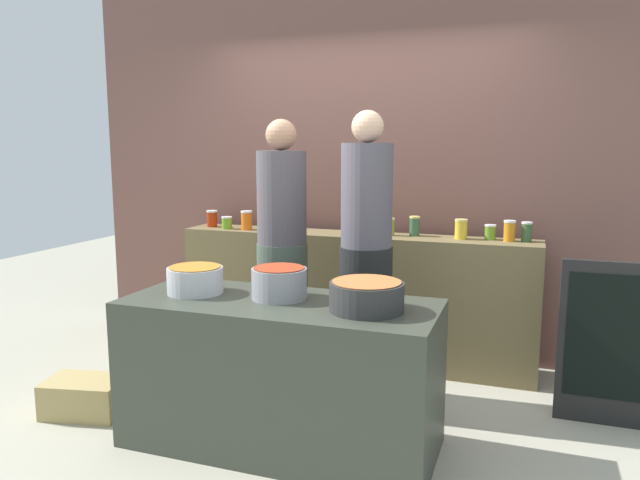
# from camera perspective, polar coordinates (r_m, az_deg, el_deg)

# --- Properties ---
(ground) EXTENTS (12.00, 12.00, 0.00)m
(ground) POSITION_cam_1_polar(r_m,az_deg,el_deg) (3.78, -1.85, -16.72)
(ground) COLOR #A29E8A
(storefront_wall) EXTENTS (4.80, 0.12, 3.00)m
(storefront_wall) POSITION_cam_1_polar(r_m,az_deg,el_deg) (4.79, 4.45, 7.27)
(storefront_wall) COLOR brown
(storefront_wall) RESTS_ON ground
(display_shelf) EXTENTS (2.70, 0.36, 0.98)m
(display_shelf) POSITION_cam_1_polar(r_m,az_deg,el_deg) (4.60, 3.15, -5.51)
(display_shelf) COLOR brown
(display_shelf) RESTS_ON ground
(prep_table) EXTENTS (1.70, 0.70, 0.81)m
(prep_table) POSITION_cam_1_polar(r_m,az_deg,el_deg) (3.37, -3.80, -12.53)
(prep_table) COLOR #353B30
(prep_table) RESTS_ON ground
(preserve_jar_0) EXTENTS (0.09, 0.09, 0.13)m
(preserve_jar_0) POSITION_cam_1_polar(r_m,az_deg,el_deg) (4.97, -10.22, 2.02)
(preserve_jar_0) COLOR #A5240A
(preserve_jar_0) RESTS_ON display_shelf
(preserve_jar_1) EXTENTS (0.08, 0.08, 0.10)m
(preserve_jar_1) POSITION_cam_1_polar(r_m,az_deg,el_deg) (4.82, -8.85, 1.64)
(preserve_jar_1) COLOR #5F9721
(preserve_jar_1) RESTS_ON display_shelf
(preserve_jar_2) EXTENTS (0.09, 0.09, 0.15)m
(preserve_jar_2) POSITION_cam_1_polar(r_m,az_deg,el_deg) (4.75, -6.99, 1.88)
(preserve_jar_2) COLOR orange
(preserve_jar_2) RESTS_ON display_shelf
(preserve_jar_3) EXTENTS (0.08, 0.08, 0.11)m
(preserve_jar_3) POSITION_cam_1_polar(r_m,az_deg,el_deg) (4.78, -4.33, 1.74)
(preserve_jar_3) COLOR #AC1F10
(preserve_jar_3) RESTS_ON display_shelf
(preserve_jar_4) EXTENTS (0.09, 0.09, 0.13)m
(preserve_jar_4) POSITION_cam_1_polar(r_m,az_deg,el_deg) (4.40, 4.26, 1.22)
(preserve_jar_4) COLOR #B82D17
(preserve_jar_4) RESTS_ON display_shelf
(preserve_jar_5) EXTENTS (0.07, 0.07, 0.13)m
(preserve_jar_5) POSITION_cam_1_polar(r_m,az_deg,el_deg) (4.44, 6.66, 1.27)
(preserve_jar_5) COLOR olive
(preserve_jar_5) RESTS_ON display_shelf
(preserve_jar_6) EXTENTS (0.08, 0.08, 0.14)m
(preserve_jar_6) POSITION_cam_1_polar(r_m,az_deg,el_deg) (4.45, 8.98, 1.33)
(preserve_jar_6) COLOR #33583A
(preserve_jar_6) RESTS_ON display_shelf
(preserve_jar_7) EXTENTS (0.09, 0.09, 0.14)m
(preserve_jar_7) POSITION_cam_1_polar(r_m,az_deg,el_deg) (4.36, 13.25, 1.02)
(preserve_jar_7) COLOR gold
(preserve_jar_7) RESTS_ON display_shelf
(preserve_jar_8) EXTENTS (0.08, 0.08, 0.11)m
(preserve_jar_8) POSITION_cam_1_polar(r_m,az_deg,el_deg) (4.38, 15.87, 0.73)
(preserve_jar_8) COLOR #5C8622
(preserve_jar_8) RESTS_ON display_shelf
(preserve_jar_9) EXTENTS (0.08, 0.08, 0.15)m
(preserve_jar_9) POSITION_cam_1_polar(r_m,az_deg,el_deg) (4.34, 17.56, 0.84)
(preserve_jar_9) COLOR orange
(preserve_jar_9) RESTS_ON display_shelf
(preserve_jar_10) EXTENTS (0.07, 0.07, 0.14)m
(preserve_jar_10) POSITION_cam_1_polar(r_m,az_deg,el_deg) (4.37, 19.04, 0.75)
(preserve_jar_10) COLOR #33542D
(preserve_jar_10) RESTS_ON display_shelf
(cooking_pot_left) EXTENTS (0.31, 0.31, 0.15)m
(cooking_pot_left) POSITION_cam_1_polar(r_m,az_deg,el_deg) (3.46, -11.77, -3.73)
(cooking_pot_left) COLOR #B7B7BC
(cooking_pot_left) RESTS_ON prep_table
(cooking_pot_center) EXTENTS (0.30, 0.30, 0.17)m
(cooking_pot_center) POSITION_cam_1_polar(r_m,az_deg,el_deg) (3.27, -3.89, -4.11)
(cooking_pot_center) COLOR gray
(cooking_pot_center) RESTS_ON prep_table
(cooking_pot_right) EXTENTS (0.38, 0.38, 0.15)m
(cooking_pot_right) POSITION_cam_1_polar(r_m,az_deg,el_deg) (3.04, 4.45, -5.35)
(cooking_pot_right) COLOR #2D2D2D
(cooking_pot_right) RESTS_ON prep_table
(cook_with_tongs) EXTENTS (0.34, 0.34, 1.81)m
(cook_with_tongs) POSITION_cam_1_polar(r_m,az_deg,el_deg) (4.02, -3.59, -2.67)
(cook_with_tongs) COLOR #455247
(cook_with_tongs) RESTS_ON ground
(cook_in_cap) EXTENTS (0.33, 0.33, 1.85)m
(cook_in_cap) POSITION_cam_1_polar(r_m,az_deg,el_deg) (3.72, 4.38, -3.30)
(cook_in_cap) COLOR black
(cook_in_cap) RESTS_ON ground
(bread_crate) EXTENTS (0.52, 0.40, 0.22)m
(bread_crate) POSITION_cam_1_polar(r_m,az_deg,el_deg) (4.08, -21.41, -13.68)
(bread_crate) COLOR tan
(bread_crate) RESTS_ON ground
(chalkboard_sign) EXTENTS (0.58, 0.05, 0.98)m
(chalkboard_sign) POSITION_cam_1_polar(r_m,az_deg,el_deg) (3.93, 25.87, -8.86)
(chalkboard_sign) COLOR black
(chalkboard_sign) RESTS_ON ground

